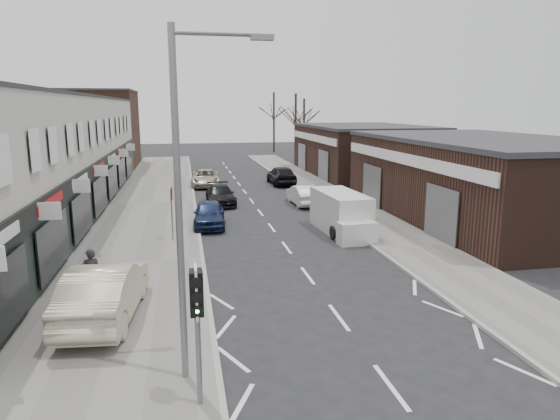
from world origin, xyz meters
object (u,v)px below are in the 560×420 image
traffic_light (197,304)px  sedan_on_pavement (105,291)px  parked_car_left_c (205,178)px  street_lamp (186,190)px  pedestrian (91,273)px  parked_car_right_b (281,175)px  warning_sign (172,197)px  parked_car_left_a (209,214)px  parked_car_right_a (303,195)px  parked_car_left_b (221,195)px  white_van (341,214)px

traffic_light → sedan_on_pavement: (-2.64, 5.10, -1.44)m
parked_car_left_c → street_lamp: bearing=-91.5°
pedestrian → parked_car_right_b: (11.21, 24.17, -0.17)m
warning_sign → parked_car_left_a: size_ratio=0.66×
warning_sign → parked_car_left_c: size_ratio=0.55×
traffic_light → parked_car_left_c: (1.56, 31.28, -1.73)m
street_lamp → pedestrian: street_lamp is taller
parked_car_right_a → parked_car_right_b: (0.31, 9.06, 0.13)m
parked_car_left_a → street_lamp: bearing=-90.7°
sedan_on_pavement → parked_car_left_c: 26.51m
parked_car_left_c → parked_car_left_a: bearing=-90.0°
parked_car_right_a → parked_car_left_a: bearing=36.0°
street_lamp → warning_sign: street_lamp is taller
traffic_light → pedestrian: size_ratio=1.82×
traffic_light → sedan_on_pavement: traffic_light is taller
street_lamp → parked_car_left_b: bearing=84.0°
pedestrian → parked_car_left_c: pedestrian is taller
street_lamp → parked_car_right_b: 31.12m
sedan_on_pavement → parked_car_left_a: 12.42m
warning_sign → pedestrian: size_ratio=1.58×
traffic_light → white_van: traffic_light is taller
pedestrian → parked_car_left_c: (4.87, 24.40, -0.29)m
sedan_on_pavement → parked_car_right_a: size_ratio=1.28×
warning_sign → parked_car_right_b: 19.15m
parked_car_left_a → parked_car_right_b: parked_car_right_b is taller
street_lamp → parked_car_left_b: 22.49m
sedan_on_pavement → parked_car_left_c: sedan_on_pavement is taller
traffic_light → white_van: bearing=61.5°
pedestrian → street_lamp: bearing=107.8°
traffic_light → white_van: (7.80, 14.37, -1.44)m
parked_car_right_a → parked_car_right_b: bearing=-93.9°
parked_car_right_b → warning_sign: bearing=61.9°
pedestrian → parked_car_right_a: 18.63m
pedestrian → warning_sign: bearing=-121.3°
white_van → warning_sign: bearing=178.9°
parked_car_left_b → parked_car_right_b: parked_car_right_b is taller
pedestrian → parked_car_right_a: (10.90, 15.10, -0.31)m
parked_car_left_b → parked_car_right_a: size_ratio=1.09×
parked_car_left_a → parked_car_right_b: size_ratio=0.87×
traffic_light → parked_car_left_c: bearing=87.1°
traffic_light → pedestrian: (-3.31, 6.88, -1.44)m
sedan_on_pavement → pedestrian: (-0.67, 1.78, -0.00)m
warning_sign → parked_car_left_b: (2.96, 9.21, -1.56)m
parked_car_left_c → warning_sign: bearing=-95.9°
street_lamp → parked_car_left_c: bearing=86.8°
white_van → parked_car_left_b: (-5.60, 8.85, -0.34)m
street_lamp → parked_car_left_c: street_lamp is taller
white_van → sedan_on_pavement: 13.97m
street_lamp → parked_car_left_a: bearing=85.5°
traffic_light → sedan_on_pavement: bearing=117.4°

